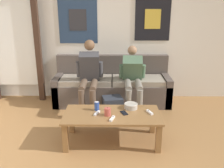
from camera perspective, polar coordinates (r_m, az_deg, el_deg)
wall_back at (r=4.87m, az=0.39°, el=11.51°), size 10.00×0.07×2.55m
door_frame at (r=5.03m, az=-21.68°, el=9.55°), size 1.00×0.10×2.15m
couch at (r=4.75m, az=0.04°, el=-0.74°), size 2.15×0.69×0.87m
coffee_table at (r=3.41m, az=0.01°, el=-7.81°), size 1.30×0.62×0.42m
person_seated_adult at (r=4.31m, az=-5.28°, el=2.22°), size 0.47×0.90×1.23m
person_seated_teen at (r=4.34m, az=4.78°, el=1.61°), size 0.47×0.98×1.11m
backpack at (r=4.09m, az=0.16°, el=-5.77°), size 0.36×0.35×0.39m
ceramic_bowl at (r=3.54m, az=4.35°, el=-4.96°), size 0.19×0.19×0.07m
pillar_candle at (r=3.31m, az=-1.02°, el=-6.36°), size 0.09×0.09×0.12m
drink_can_blue at (r=3.47m, az=-3.50°, el=-5.04°), size 0.07×0.07×0.12m
game_controller_near_left at (r=3.37m, az=-3.47°, el=-6.68°), size 0.08×0.15×0.03m
game_controller_near_right at (r=3.22m, az=0.04°, el=-7.91°), size 0.08×0.15×0.03m
game_controller_far_center at (r=3.44m, az=8.60°, el=-6.38°), size 0.09×0.15×0.03m
cell_phone at (r=3.40m, az=2.78°, el=-6.61°), size 0.11×0.15×0.01m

